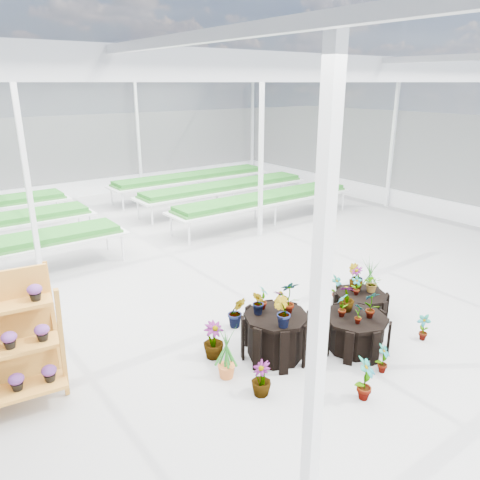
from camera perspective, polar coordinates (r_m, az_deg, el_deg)
ground_plane at (r=8.86m, az=3.60°, el=-9.65°), size 24.00×24.00×0.00m
greenhouse_shell at (r=8.04m, az=3.93°, el=4.61°), size 18.00×24.00×4.50m
steel_frame at (r=8.04m, az=3.93°, el=4.61°), size 18.00×24.00×4.50m
nursery_benches at (r=14.57m, az=-14.91°, el=3.01°), size 16.00×7.00×0.84m
plinth_tall at (r=7.64m, az=4.38°, el=-11.51°), size 1.35×1.35×0.73m
plinth_mid at (r=8.08m, az=13.80°, el=-10.87°), size 1.32×1.32×0.57m
plinth_low at (r=9.19m, az=14.48°, el=-7.59°), size 1.10×1.10×0.44m
nursery_plants at (r=8.15m, az=8.59°, el=-8.58°), size 4.42×3.08×1.30m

